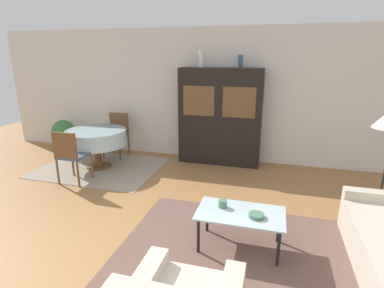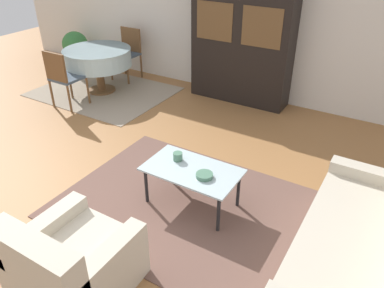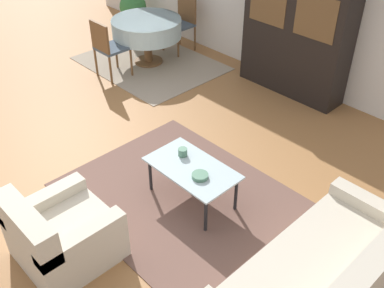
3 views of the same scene
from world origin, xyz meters
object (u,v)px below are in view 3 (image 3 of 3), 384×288
couch (323,283)px  potted_plant (133,10)px  bowl (200,176)px  display_cabinet (297,30)px  cup (183,152)px  dining_chair_near (107,46)px  dining_chair_far (182,20)px  dining_table (147,28)px  coffee_table (192,171)px  armchair (61,235)px

couch → potted_plant: size_ratio=2.71×
bowl → display_cabinet: bearing=108.3°
cup → dining_chair_near: bearing=160.5°
dining_chair_far → cup: (2.81, -2.58, -0.05)m
couch → dining_table: size_ratio=1.73×
couch → coffee_table: size_ratio=2.03×
potted_plant → display_cabinet: bearing=3.6°
cup → dining_table: bearing=147.5°
coffee_table → dining_table: dining_table is taller
armchair → bowl: 1.45m
coffee_table → cup: cup is taller
coffee_table → cup: size_ratio=9.95×
cup → bowl: cup is taller
coffee_table → armchair: bearing=-100.0°
dining_table → dining_chair_far: (0.00, 0.79, -0.07)m
bowl → cup: bearing=162.4°
couch → dining_table: couch is taller
display_cabinet → dining_chair_near: 2.88m
armchair → bowl: bearing=72.6°
dining_table → bowl: 3.73m
coffee_table → potted_plant: potted_plant is taller
dining_chair_far → potted_plant: dining_chair_far is taller
cup → coffee_table: bearing=-17.5°
dining_chair_far → cup: 3.81m
armchair → dining_chair_far: dining_chair_far is taller
bowl → dining_chair_near: bearing=160.8°
coffee_table → dining_chair_far: size_ratio=1.06×
couch → bowl: size_ratio=11.77×
armchair → cup: armchair is taller
couch → dining_chair_far: bearing=59.5°
bowl → potted_plant: (-4.54, 2.64, -0.05)m
couch → dining_table: bearing=67.2°
couch → dining_chair_far: dining_chair_far is taller
display_cabinet → couch: bearing=-50.0°
armchair → dining_chair_near: dining_chair_near is taller
cup → display_cabinet: bearing=101.4°
armchair → dining_chair_near: size_ratio=0.90×
couch → display_cabinet: size_ratio=1.03×
couch → bowl: couch is taller
couch → bowl: 1.54m
display_cabinet → dining_table: (-2.25, -0.96, -0.35)m
display_cabinet → dining_chair_far: bearing=-175.8°
coffee_table → dining_chair_far: dining_chair_far is taller
couch → bowl: (-1.53, 0.08, 0.19)m
display_cabinet → bowl: (0.95, -2.87, -0.49)m
bowl → potted_plant: 5.25m
couch → potted_plant: bearing=65.8°
couch → display_cabinet: 3.90m
armchair → display_cabinet: (-0.52, 4.24, 0.67)m
armchair → display_cabinet: display_cabinet is taller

